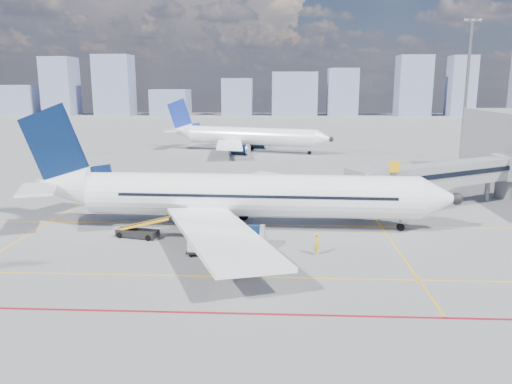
{
  "coord_description": "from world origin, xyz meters",
  "views": [
    {
      "loc": [
        3.83,
        -40.59,
        13.95
      ],
      "look_at": [
        1.57,
        5.32,
        4.0
      ],
      "focal_mm": 35.0,
      "sensor_mm": 36.0,
      "label": 1
    }
  ],
  "objects_px": {
    "baggage_tug": "(242,248)",
    "ramp_worker": "(317,244)",
    "second_aircraft": "(245,136)",
    "belt_loader": "(139,231)",
    "cargo_dolly": "(209,242)",
    "main_aircraft": "(233,196)"
  },
  "relations": [
    {
      "from": "main_aircraft",
      "to": "baggage_tug",
      "type": "xyz_separation_m",
      "value": [
        1.57,
        -8.86,
        -2.43
      ]
    },
    {
      "from": "second_aircraft",
      "to": "belt_loader",
      "type": "relative_size",
      "value": 6.39
    },
    {
      "from": "baggage_tug",
      "to": "second_aircraft",
      "type": "bearing_deg",
      "value": 99.51
    },
    {
      "from": "belt_loader",
      "to": "ramp_worker",
      "type": "relative_size",
      "value": 2.98
    },
    {
      "from": "baggage_tug",
      "to": "ramp_worker",
      "type": "distance_m",
      "value": 6.27
    },
    {
      "from": "baggage_tug",
      "to": "ramp_worker",
      "type": "bearing_deg",
      "value": 14.11
    },
    {
      "from": "second_aircraft",
      "to": "baggage_tug",
      "type": "bearing_deg",
      "value": -67.9
    },
    {
      "from": "second_aircraft",
      "to": "baggage_tug",
      "type": "xyz_separation_m",
      "value": [
        4.51,
        -66.15,
        -2.43
      ]
    },
    {
      "from": "baggage_tug",
      "to": "ramp_worker",
      "type": "height_order",
      "value": "ramp_worker"
    },
    {
      "from": "second_aircraft",
      "to": "ramp_worker",
      "type": "height_order",
      "value": "second_aircraft"
    },
    {
      "from": "cargo_dolly",
      "to": "ramp_worker",
      "type": "distance_m",
      "value": 8.98
    },
    {
      "from": "baggage_tug",
      "to": "belt_loader",
      "type": "xyz_separation_m",
      "value": [
        -9.99,
        4.91,
        -0.2
      ]
    },
    {
      "from": "main_aircraft",
      "to": "cargo_dolly",
      "type": "height_order",
      "value": "main_aircraft"
    },
    {
      "from": "baggage_tug",
      "to": "belt_loader",
      "type": "distance_m",
      "value": 11.13
    },
    {
      "from": "second_aircraft",
      "to": "cargo_dolly",
      "type": "height_order",
      "value": "second_aircraft"
    },
    {
      "from": "second_aircraft",
      "to": "baggage_tug",
      "type": "relative_size",
      "value": 14.59
    },
    {
      "from": "second_aircraft",
      "to": "main_aircraft",
      "type": "bearing_deg",
      "value": -68.86
    },
    {
      "from": "baggage_tug",
      "to": "main_aircraft",
      "type": "bearing_deg",
      "value": 105.64
    },
    {
      "from": "second_aircraft",
      "to": "belt_loader",
      "type": "xyz_separation_m",
      "value": [
        -5.47,
        -61.24,
        -2.63
      ]
    },
    {
      "from": "main_aircraft",
      "to": "baggage_tug",
      "type": "relative_size",
      "value": 17.39
    },
    {
      "from": "baggage_tug",
      "to": "ramp_worker",
      "type": "relative_size",
      "value": 1.3
    },
    {
      "from": "main_aircraft",
      "to": "second_aircraft",
      "type": "xyz_separation_m",
      "value": [
        -2.95,
        57.29,
        0.01
      ]
    }
  ]
}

